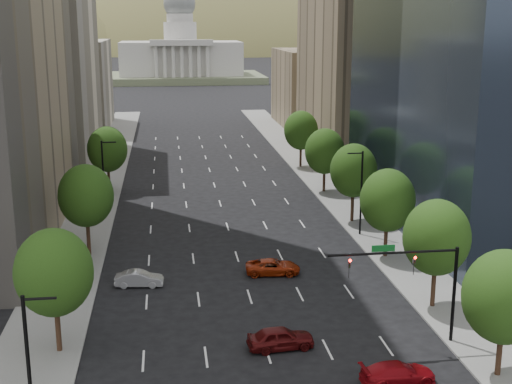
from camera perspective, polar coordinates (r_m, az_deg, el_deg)
name	(u,v)px	position (r m, az deg, el deg)	size (l,w,h in m)	color
sidewalk_left	(83,231)	(76.22, -14.07, -3.17)	(6.00, 200.00, 0.15)	slate
sidewalk_right	(365,221)	(78.77, 8.94, -2.36)	(6.00, 200.00, 0.15)	slate
midrise_cream_left	(45,49)	(117.03, -16.98, 11.16)	(14.00, 30.00, 35.00)	beige
filler_left	(74,85)	(150.18, -14.76, 8.53)	(14.00, 26.00, 18.00)	beige
parking_tan_right	(356,64)	(116.95, 8.22, 10.38)	(14.00, 30.00, 30.00)	#8C7759
filler_right	(313,88)	(149.45, 4.71, 8.52)	(14.00, 26.00, 16.00)	#8C7759
tree_right_0	(504,297)	(45.72, 19.77, -8.13)	(5.20, 5.20, 8.39)	#382316
tree_right_1	(437,238)	(54.99, 14.65, -3.65)	(5.20, 5.20, 8.75)	#382316
tree_right_2	(388,200)	(65.84, 10.78, -0.68)	(5.20, 5.20, 8.61)	#382316
tree_right_3	(354,171)	(76.95, 8.03, 1.76)	(5.20, 5.20, 8.89)	#382316
tree_right_4	(325,151)	(90.33, 5.68, 3.35)	(5.20, 5.20, 8.46)	#382316
tree_right_5	(301,130)	(105.70, 3.72, 5.09)	(5.20, 5.20, 8.75)	#382316
tree_left_0	(54,273)	(47.91, -16.30, -6.39)	(5.20, 5.20, 8.75)	#382316
tree_left_1	(86,196)	(66.84, -13.83, -0.30)	(5.20, 5.20, 8.97)	#382316
tree_left_2	(107,149)	(92.22, -12.14, 3.46)	(5.20, 5.20, 8.68)	#382316
streetlight_rn	(361,191)	(72.34, 8.62, 0.11)	(1.70, 0.20, 9.00)	black
streetlight_ls	(30,374)	(37.34, -18.07, -14.02)	(1.70, 0.20, 9.00)	black
streetlight_ln	(104,177)	(79.63, -12.41, 1.21)	(1.70, 0.20, 9.00)	black
traffic_signal	(421,274)	(48.66, 13.42, -6.61)	(9.12, 0.40, 7.38)	black
capitol	(181,58)	(262.58, -6.20, 10.92)	(60.00, 40.00, 35.20)	#596647
foothills	(212,91)	(616.12, -3.67, 8.32)	(720.00, 413.00, 263.00)	olive
car_red_near	(398,373)	(45.17, 11.60, -14.42)	(1.93, 4.75, 1.38)	maroon
car_maroon	(281,338)	(48.50, 2.04, -11.92)	(1.85, 4.60, 1.57)	#4A0C0C
car_silver	(139,279)	(59.93, -9.59, -7.05)	(1.42, 4.08, 1.34)	#A6A7AB
car_red_far	(273,267)	(61.82, 1.40, -6.18)	(2.24, 4.86, 1.35)	maroon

